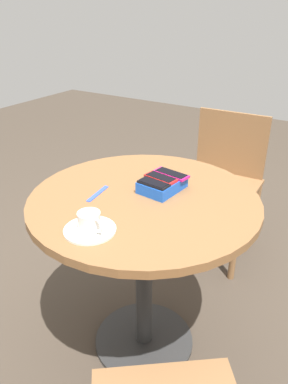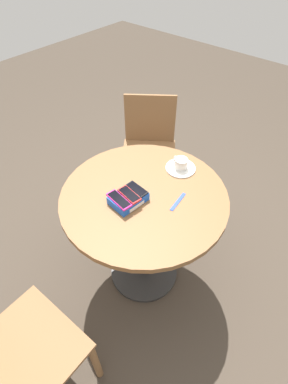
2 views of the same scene
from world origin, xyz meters
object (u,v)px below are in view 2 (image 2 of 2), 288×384
Objects in this scene: phone_red at (129,195)px; coffee_cup at (181,163)px; lanyard_strap at (178,202)px; chair_far_side at (149,152)px; phone_magenta at (119,200)px; phone_black at (136,189)px; round_table at (144,215)px; saucer at (180,168)px; chair_near_window at (8,367)px; phone_box at (128,198)px.

coffee_cup is (0.37, -0.04, -0.01)m from phone_red.
lanyard_strap is 0.16× the size of chair_far_side.
phone_magenta and phone_black have the same top height.
phone_black reaches higher than lanyard_strap.
chair_far_side is at bearing 37.64° from round_table.
phone_black is at bearing -7.84° from phone_magenta.
chair_far_side is (0.62, 0.43, -0.34)m from phone_black.
chair_near_window reaches higher than saucer.
coffee_cup is at bearing 0.46° from chair_near_window.
phone_red is (0.06, -0.01, 0.00)m from phone_magenta.
coffee_cup is (0.32, -0.04, -0.01)m from phone_black.
phone_red reaches higher than lanyard_strap.
chair_near_window is (-0.81, -0.06, -0.32)m from phone_box.
phone_red is (-0.08, 0.02, 0.20)m from round_table.
phone_magenta reaches higher than round_table.
chair_near_window is at bearing -176.36° from phone_red.
phone_box is at bearing 130.00° from lanyard_strap.
phone_box is (-0.09, 0.03, 0.18)m from round_table.
round_table is at bearing -36.63° from phone_black.
phone_black is (-0.03, 0.02, 0.20)m from round_table.
lanyard_strap is at bearing -65.74° from round_table.
chair_far_side is at bearing 57.36° from saucer.
saucer is at bearing 0.34° from chair_near_window.
chair_near_window is at bearing -179.54° from coffee_cup.
saucer is at bearing -6.93° from phone_red.
phone_magenta is 0.17× the size of chair_far_side.
coffee_cup is 1.23m from chair_near_window.
phone_black is at bearing 172.43° from coffee_cup.
phone_magenta is at bearing -150.19° from chair_far_side.
saucer is 0.25m from lanyard_strap.
phone_black is 0.93m from chair_near_window.
chair_near_window is (-0.96, 0.13, -0.30)m from lanyard_strap.
phone_box is 1.85× the size of coffee_cup.
phone_red is 0.80× the size of saucer.
coffee_cup is (0.29, -0.02, 0.19)m from round_table.
chair_near_window reaches higher than phone_black.
saucer is 0.20× the size of chair_far_side.
phone_magenta reaches higher than phone_box.
phone_red is 0.16× the size of chair_near_window.
phone_magenta is 0.29m from lanyard_strap.
lanyard_strap is at bearing -43.06° from phone_magenta.
phone_black is (0.11, -0.01, -0.00)m from phone_magenta.
round_table is 0.21m from phone_black.
phone_black is at bearing -0.23° from phone_red.
round_table is at bearing 175.64° from saucer.
coffee_cup is (0.42, -0.06, -0.01)m from phone_magenta.
coffee_cup is at bearing -3.87° from round_table.
lanyard_strap is 1.02m from chair_near_window.
saucer is at bearing -7.66° from phone_box.
lanyard_strap is at bearing -50.00° from phone_box.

